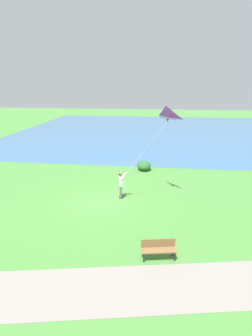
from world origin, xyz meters
The scene contains 7 objects.
ground_plane centered at (0.00, 0.00, 0.00)m, with size 120.00×120.00×0.00m, color #4C8E3D.
lake_water centered at (-25.26, 4.00, 0.00)m, with size 36.00×44.00×0.01m, color teal.
walkway_path centered at (7.11, 2.00, 0.01)m, with size 2.40×32.00×0.02m, color gray.
person_kite_flyer centered at (-0.68, 1.24, 1.05)m, with size 0.51×0.63×1.83m.
flying_kite centered at (-1.23, 3.93, 5.49)m, with size 1.46×3.01×4.21m.
park_bench_near_walkway centered at (5.11, 3.67, 0.51)m, with size 0.70×1.55×0.88m.
lakeside_shrub centered at (-6.45, 2.49, 0.40)m, with size 1.33×1.19×0.80m, color #2D7033.
Camera 1 is at (14.26, 3.33, 7.27)m, focal length 26.58 mm.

